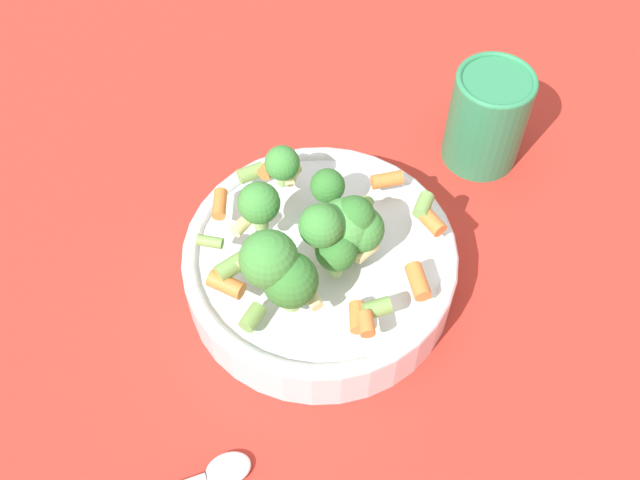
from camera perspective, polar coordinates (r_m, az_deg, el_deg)
name	(u,v)px	position (r m, az deg, el deg)	size (l,w,h in m)	color
ground_plane	(320,282)	(0.68, 0.00, -3.21)	(3.00, 3.00, 0.00)	#B72D23
bowl	(320,264)	(0.66, 0.00, -1.87)	(0.24, 0.24, 0.05)	silver
pasta_salad	(313,234)	(0.59, -0.53, 0.45)	(0.21, 0.20, 0.08)	#8CB766
cup	(487,117)	(0.75, 12.64, 9.13)	(0.08, 0.08, 0.10)	#2D7F51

